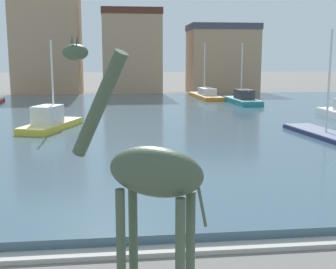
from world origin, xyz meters
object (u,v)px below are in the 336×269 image
giraffe_statue (147,176)px  sailboat_teal (241,101)px  sailboat_orange (204,96)px  sailboat_navy (324,137)px  sailboat_yellow (54,124)px

giraffe_statue → sailboat_teal: sailboat_teal is taller
sailboat_orange → sailboat_teal: bearing=-70.4°
sailboat_teal → sailboat_navy: 18.76m
giraffe_statue → sailboat_navy: (11.06, 15.72, -2.29)m
sailboat_orange → sailboat_yellow: 24.68m
giraffe_statue → sailboat_orange: (9.28, 41.07, -2.11)m
sailboat_orange → sailboat_navy: size_ratio=0.98×
sailboat_navy → sailboat_orange: bearing=94.0°
giraffe_statue → sailboat_navy: 19.36m
sailboat_orange → sailboat_teal: size_ratio=1.31×
giraffe_statue → sailboat_orange: bearing=77.3°
sailboat_yellow → sailboat_navy: bearing=-17.3°
giraffe_statue → sailboat_teal: bearing=71.4°
sailboat_yellow → sailboat_navy: 16.24m
sailboat_orange → sailboat_yellow: sailboat_orange is taller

